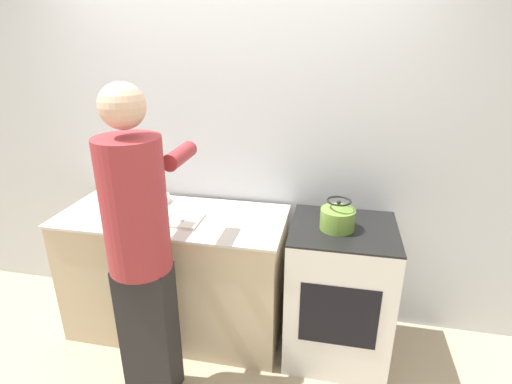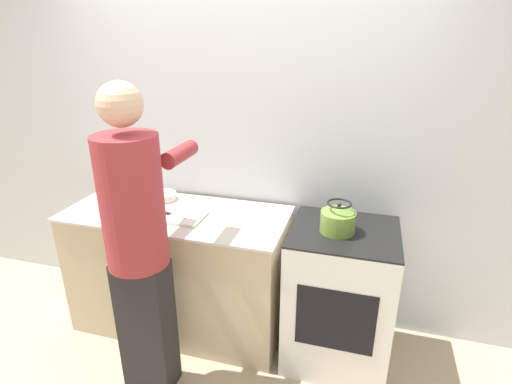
% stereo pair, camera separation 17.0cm
% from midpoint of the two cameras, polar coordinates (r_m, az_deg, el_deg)
% --- Properties ---
extents(ground_plane, '(12.00, 12.00, 0.00)m').
position_cam_midpoint_polar(ground_plane, '(2.90, -4.52, -22.98)').
color(ground_plane, tan).
extents(wall_back, '(8.00, 0.05, 2.60)m').
position_cam_midpoint_polar(wall_back, '(2.83, -0.34, 6.63)').
color(wall_back, silver).
rests_on(wall_back, ground_plane).
extents(counter, '(1.52, 0.66, 0.91)m').
position_cam_midpoint_polar(counter, '(2.96, -9.14, -10.94)').
color(counter, '#C6B28E').
rests_on(counter, ground_plane).
extents(oven, '(0.64, 0.60, 0.94)m').
position_cam_midpoint_polar(oven, '(2.71, 13.61, -14.26)').
color(oven, silver).
rests_on(oven, ground_plane).
extents(person, '(0.37, 0.61, 1.83)m').
position_cam_midpoint_polar(person, '(2.24, -14.46, -6.47)').
color(person, black).
rests_on(person, ground_plane).
extents(cutting_board, '(0.38, 0.24, 0.02)m').
position_cam_midpoint_polar(cutting_board, '(2.67, -9.62, -3.43)').
color(cutting_board, silver).
rests_on(cutting_board, counter).
extents(knife, '(0.20, 0.07, 0.01)m').
position_cam_midpoint_polar(knife, '(2.66, -9.94, -3.26)').
color(knife, silver).
rests_on(knife, cutting_board).
extents(kettle, '(0.21, 0.21, 0.19)m').
position_cam_midpoint_polar(kettle, '(2.42, 13.63, -3.87)').
color(kettle, olive).
rests_on(kettle, oven).
extents(bowl_prep, '(0.19, 0.19, 0.05)m').
position_cam_midpoint_polar(bowl_prep, '(2.97, -11.53, -0.61)').
color(bowl_prep, silver).
rests_on(bowl_prep, counter).
extents(canister_jar, '(0.12, 0.12, 0.15)m').
position_cam_midpoint_polar(canister_jar, '(2.82, -15.17, -1.06)').
color(canister_jar, '#756047').
rests_on(canister_jar, counter).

